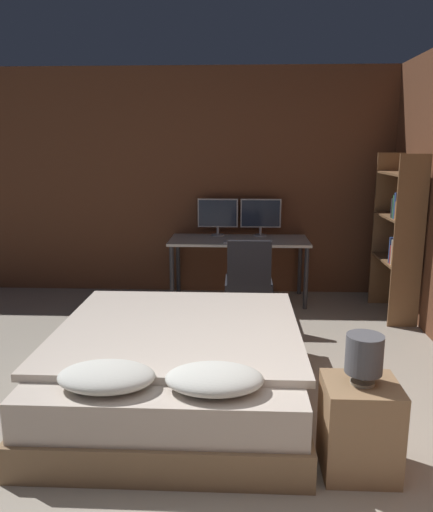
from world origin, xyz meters
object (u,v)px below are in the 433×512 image
object	(u,v)px
bed	(177,365)
keyboard	(239,242)
nightstand	(359,427)
monitor_left	(218,215)
office_chair	(249,289)
monitor_right	(261,215)
desk	(239,246)
bookshelf	(400,229)
bedside_lamp	(364,355)
computer_mouse	(262,242)

from	to	relation	value
bed	keyboard	world-z (taller)	keyboard
nightstand	monitor_left	xyz separation A→B (m)	(-0.94, 3.39, 0.72)
bed	keyboard	bearing A→B (deg)	78.81
office_chair	keyboard	bearing A→B (deg)	101.27
monitor_right	desk	bearing A→B (deg)	-137.04
monitor_right	office_chair	world-z (taller)	monitor_right
nightstand	office_chair	size ratio (longest dim) A/B	0.59
bed	bookshelf	size ratio (longest dim) A/B	1.17
bedside_lamp	monitor_right	world-z (taller)	monitor_right
monitor_left	bookshelf	world-z (taller)	bookshelf
nightstand	monitor_right	world-z (taller)	monitor_right
nightstand	bedside_lamp	world-z (taller)	bedside_lamp
bed	monitor_left	distance (m)	2.74
keyboard	bed	bearing A→B (deg)	-101.19
bed	computer_mouse	world-z (taller)	computer_mouse
nightstand	office_chair	distance (m)	2.47
computer_mouse	keyboard	bearing A→B (deg)	180.00
bedside_lamp	keyboard	bearing A→B (deg)	103.11
desk	bedside_lamp	bearing A→B (deg)	-77.84
bedside_lamp	monitor_left	size ratio (longest dim) A/B	0.58
monitor_right	keyboard	distance (m)	0.59
bookshelf	monitor_left	bearing A→B (deg)	158.39
bedside_lamp	monitor_right	size ratio (longest dim) A/B	0.58
keyboard	office_chair	distance (m)	0.66
computer_mouse	monitor_right	bearing A→B (deg)	90.59
computer_mouse	office_chair	bearing A→B (deg)	-106.73
desk	bookshelf	distance (m)	1.76
bedside_lamp	keyboard	distance (m)	3.00
bed	monitor_right	bearing A→B (deg)	75.45
bed	monitor_right	distance (m)	2.82
monitor_right	nightstand	bearing A→B (deg)	-82.88
monitor_left	monitor_right	size ratio (longest dim) A/B	1.00
bed	office_chair	size ratio (longest dim) A/B	2.26
desk	computer_mouse	xyz separation A→B (m)	(0.26, -0.24, 0.10)
monitor_right	computer_mouse	distance (m)	0.53
bed	nightstand	size ratio (longest dim) A/B	3.80
nightstand	computer_mouse	xyz separation A→B (m)	(-0.42, 2.92, 0.49)
bed	keyboard	distance (m)	2.26
bedside_lamp	keyboard	world-z (taller)	bedside_lamp
desk	bookshelf	size ratio (longest dim) A/B	0.93
office_chair	bedside_lamp	bearing A→B (deg)	-76.49
desk	bookshelf	xyz separation A→B (m)	(1.66, -0.52, 0.29)
monitor_right	computer_mouse	xyz separation A→B (m)	(0.00, -0.47, -0.23)
bed	nightstand	xyz separation A→B (m)	(1.11, -0.76, 0.01)
desk	office_chair	bearing A→B (deg)	-82.17
nightstand	bedside_lamp	distance (m)	0.43
nightstand	desk	bearing A→B (deg)	102.16
bedside_lamp	computer_mouse	world-z (taller)	bedside_lamp
bedside_lamp	office_chair	world-z (taller)	office_chair
nightstand	monitor_right	bearing A→B (deg)	97.12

